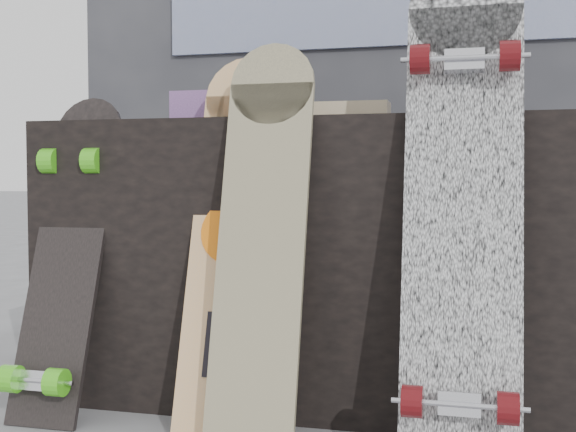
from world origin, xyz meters
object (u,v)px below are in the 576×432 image
(vendor_table, at_px, (328,260))
(skateboard_dark, at_px, (66,249))
(longboard_celtic, at_px, (263,226))
(longboard_cascadia, at_px, (463,190))
(longboard_geisha, at_px, (234,227))

(vendor_table, distance_m, skateboard_dark, 0.74)
(longboard_celtic, distance_m, longboard_cascadia, 0.48)
(vendor_table, relative_size, longboard_celtic, 1.62)
(longboard_geisha, bearing_deg, vendor_table, 57.71)
(vendor_table, xyz_separation_m, longboard_geisha, (-0.19, -0.30, 0.11))
(longboard_cascadia, bearing_deg, longboard_celtic, -178.44)
(longboard_geisha, bearing_deg, longboard_cascadia, -7.49)
(longboard_geisha, height_order, longboard_cascadia, longboard_cascadia)
(longboard_geisha, height_order, longboard_celtic, longboard_celtic)
(vendor_table, relative_size, longboard_cascadia, 1.35)
(longboard_celtic, distance_m, skateboard_dark, 0.58)
(longboard_geisha, xyz_separation_m, skateboard_dark, (-0.47, -0.03, -0.06))
(longboard_celtic, height_order, longboard_cascadia, longboard_cascadia)
(longboard_cascadia, bearing_deg, skateboard_dark, 177.29)
(vendor_table, bearing_deg, skateboard_dark, -153.67)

